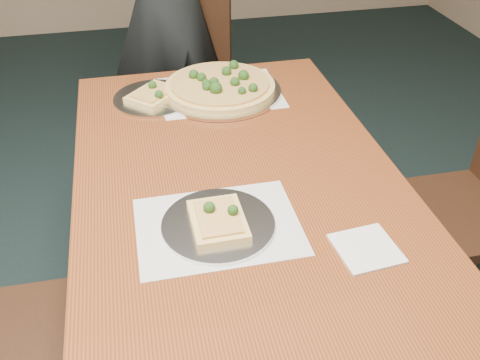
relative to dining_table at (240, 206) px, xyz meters
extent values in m
cube|color=#612B13|center=(0.00, 0.00, 0.07)|extent=(0.90, 1.50, 0.04)
cylinder|color=black|center=(-0.39, 0.69, -0.31)|extent=(0.07, 0.07, 0.70)
cylinder|color=black|center=(0.39, 0.69, -0.31)|extent=(0.07, 0.07, 0.70)
cube|color=black|center=(-0.05, 1.10, -0.21)|extent=(0.55, 0.55, 0.04)
cylinder|color=black|center=(-0.29, 1.01, -0.44)|extent=(0.04, 0.04, 0.43)
cylinder|color=black|center=(-0.15, 1.34, -0.44)|extent=(0.04, 0.04, 0.43)
cylinder|color=black|center=(0.04, 0.86, -0.44)|extent=(0.04, 0.04, 0.43)
cylinder|color=black|center=(0.18, 1.19, -0.44)|extent=(0.04, 0.04, 0.43)
cube|color=black|center=(0.02, 1.27, 0.03)|extent=(0.40, 0.20, 0.44)
cylinder|color=black|center=(-0.52, -0.02, -0.44)|extent=(0.04, 0.04, 0.43)
cube|color=black|center=(0.76, 0.05, -0.21)|extent=(0.42, 0.42, 0.04)
cylinder|color=black|center=(0.58, 0.23, -0.44)|extent=(0.04, 0.04, 0.43)
cylinder|color=black|center=(0.94, 0.23, -0.44)|extent=(0.04, 0.04, 0.43)
cylinder|color=black|center=(0.58, -0.13, -0.44)|extent=(0.04, 0.04, 0.43)
imported|color=black|center=(-0.07, 1.20, 0.18)|extent=(0.71, 0.58, 1.68)
cube|color=white|center=(0.04, 0.53, 0.09)|extent=(0.42, 0.32, 0.00)
cube|color=white|center=(-0.09, -0.18, 0.09)|extent=(0.40, 0.30, 0.00)
cylinder|color=silver|center=(0.04, 0.53, 0.10)|extent=(0.43, 0.43, 0.01)
cylinder|color=#DAA953|center=(0.04, 0.53, 0.12)|extent=(0.39, 0.39, 0.02)
cylinder|color=#E7D778|center=(0.04, 0.53, 0.13)|extent=(0.35, 0.35, 0.01)
sphere|color=#1C4013|center=(-0.04, 0.59, 0.14)|extent=(0.04, 0.04, 0.04)
sphere|color=#1C4013|center=(0.08, 0.59, 0.14)|extent=(0.04, 0.04, 0.04)
sphere|color=#1C4013|center=(0.09, 0.50, 0.14)|extent=(0.03, 0.03, 0.03)
sphere|color=#1C4013|center=(-0.02, 0.56, 0.14)|extent=(0.03, 0.03, 0.03)
sphere|color=#1C4013|center=(-0.01, 0.49, 0.14)|extent=(0.03, 0.03, 0.03)
sphere|color=#1C4013|center=(0.12, 0.64, 0.14)|extent=(0.04, 0.04, 0.04)
sphere|color=#1C4013|center=(0.02, 0.51, 0.14)|extent=(0.03, 0.03, 0.03)
sphere|color=#1C4013|center=(-0.01, 0.51, 0.14)|extent=(0.03, 0.03, 0.03)
sphere|color=#1C4013|center=(0.10, 0.43, 0.14)|extent=(0.03, 0.03, 0.03)
sphere|color=#1C4013|center=(0.13, 0.54, 0.15)|extent=(0.04, 0.04, 0.04)
sphere|color=#1C4013|center=(0.02, 0.46, 0.15)|extent=(0.04, 0.04, 0.04)
sphere|color=#1C4013|center=(0.14, 0.44, 0.14)|extent=(0.03, 0.03, 0.03)
cylinder|color=silver|center=(-0.09, -0.18, 0.10)|extent=(0.28, 0.28, 0.01)
cube|color=#DAA953|center=(-0.09, -0.18, 0.11)|extent=(0.13, 0.17, 0.02)
cube|color=#E7D778|center=(-0.09, -0.18, 0.12)|extent=(0.10, 0.14, 0.01)
sphere|color=#1C4013|center=(-0.06, -0.17, 0.13)|extent=(0.03, 0.03, 0.03)
sphere|color=#1C4013|center=(-0.11, -0.15, 0.13)|extent=(0.03, 0.03, 0.03)
cylinder|color=silver|center=(-0.19, 0.53, 0.10)|extent=(0.28, 0.28, 0.01)
cube|color=#DAA953|center=(-0.19, 0.53, 0.11)|extent=(0.21, 0.21, 0.02)
cube|color=#E7D778|center=(-0.19, 0.53, 0.12)|extent=(0.17, 0.17, 0.01)
sphere|color=#1C4013|center=(-0.19, 0.56, 0.13)|extent=(0.03, 0.03, 0.03)
sphere|color=#1C4013|center=(-0.17, 0.48, 0.13)|extent=(0.03, 0.03, 0.03)
cube|color=white|center=(0.23, -0.33, 0.09)|extent=(0.15, 0.15, 0.01)
camera|label=1|loc=(-0.25, -1.16, 0.96)|focal=40.00mm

